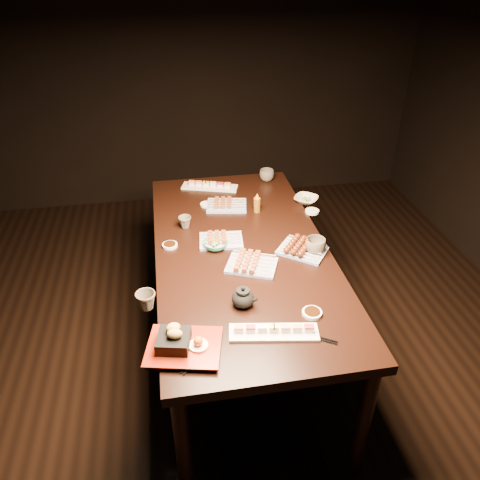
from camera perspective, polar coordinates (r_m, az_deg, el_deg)
name	(u,v)px	position (r m, az deg, el deg)	size (l,w,h in m)	color
ground	(245,404)	(2.68, 0.56, -19.36)	(5.00, 5.00, 0.00)	black
dining_table	(241,303)	(2.69, 0.18, -7.67)	(0.90, 1.80, 0.75)	black
sushi_platter_near	(274,330)	(1.96, 4.15, -10.85)	(0.37, 0.10, 0.04)	white
sushi_platter_far	(210,185)	(3.08, -3.72, 6.73)	(0.36, 0.10, 0.04)	white
yakitori_plate_center	(221,237)	(2.50, -2.33, 0.34)	(0.23, 0.17, 0.06)	#828EB6
yakitori_plate_right	(252,262)	(2.31, 1.44, -2.66)	(0.24, 0.18, 0.06)	#828EB6
yakitori_plate_left	(227,202)	(2.84, -1.65, 4.61)	(0.24, 0.17, 0.06)	#828EB6
tsukune_plate	(303,247)	(2.44, 7.64, -0.87)	(0.24, 0.17, 0.06)	#828EB6
edamame_bowl_green	(216,245)	(2.46, -3.00, -0.58)	(0.13, 0.13, 0.04)	#319668
edamame_bowl_cream	(306,199)	(2.93, 8.06, 4.92)	(0.14, 0.14, 0.03)	beige
tempura_tray	(183,340)	(1.88, -6.92, -12.03)	(0.29, 0.23, 0.11)	black
teacup_near_left	(146,301)	(2.10, -11.39, -7.27)	(0.09, 0.09, 0.08)	#534C40
teacup_mid_right	(315,246)	(2.44, 9.17, -0.73)	(0.11, 0.11, 0.08)	#534C40
teacup_far_left	(185,222)	(2.64, -6.73, 2.17)	(0.07, 0.07, 0.07)	#534C40
teacup_far_right	(267,175)	(3.17, 3.28, 7.89)	(0.10, 0.10, 0.08)	#534C40
teapot	(243,296)	(2.07, 0.37, -6.89)	(0.12, 0.12, 0.10)	black
condiment_bottle	(257,203)	(2.77, 2.09, 4.56)	(0.04, 0.04, 0.12)	brown
sauce_dish_west	(170,245)	(2.50, -8.55, -0.64)	(0.08, 0.08, 0.01)	white
sauce_dish_east	(312,211)	(2.82, 8.78, 3.48)	(0.08, 0.08, 0.01)	white
sauce_dish_se	(312,313)	(2.07, 8.77, -8.78)	(0.09, 0.09, 0.02)	white
sauce_dish_nw	(206,205)	(2.87, -4.12, 4.34)	(0.08, 0.08, 0.01)	white
chopsticks_near	(202,356)	(1.88, -4.71, -13.94)	(0.23, 0.02, 0.01)	black
chopsticks_se	(310,336)	(1.97, 8.49, -11.46)	(0.23, 0.02, 0.01)	black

